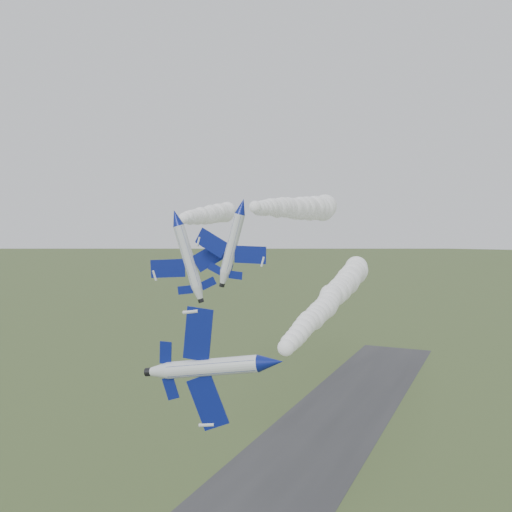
# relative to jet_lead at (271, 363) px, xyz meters

# --- Properties ---
(runway) EXTENTS (24.00, 260.00, 0.04)m
(runway) POSITION_rel_jet_lead_xyz_m (-15.86, 31.25, -32.84)
(runway) COLOR #313133
(runway) RESTS_ON ground
(jet_lead) EXTENTS (4.04, 14.46, 11.83)m
(jet_lead) POSITION_rel_jet_lead_xyz_m (0.00, 0.00, 0.00)
(jet_lead) COLOR silver
(smoke_trail_jet_lead) EXTENTS (13.49, 64.75, 4.61)m
(smoke_trail_jet_lead) POSITION_rel_jet_lead_xyz_m (-4.38, 36.22, 1.84)
(smoke_trail_jet_lead) COLOR white
(jet_pair_left) EXTENTS (11.56, 13.90, 4.47)m
(jet_pair_left) POSITION_rel_jet_lead_xyz_m (-24.29, 22.49, 13.96)
(jet_pair_left) COLOR silver
(smoke_trail_jet_pair_left) EXTENTS (25.37, 61.10, 4.64)m
(smoke_trail_jet_pair_left) POSITION_rel_jet_lead_xyz_m (-36.60, 55.88, 14.91)
(smoke_trail_jet_pair_left) COLOR white
(jet_pair_right) EXTENTS (10.33, 12.74, 3.90)m
(jet_pair_right) POSITION_rel_jet_lead_xyz_m (-13.24, 21.61, 15.48)
(jet_pair_right) COLOR silver
(smoke_trail_jet_pair_right) EXTENTS (9.75, 52.38, 5.35)m
(smoke_trail_jet_pair_right) POSITION_rel_jet_lead_xyz_m (-15.36, 50.57, 15.97)
(smoke_trail_jet_pair_right) COLOR white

